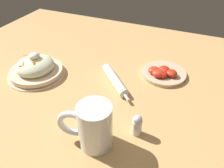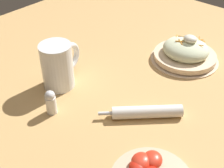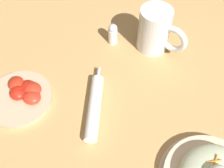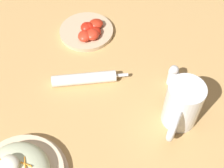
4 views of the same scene
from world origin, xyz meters
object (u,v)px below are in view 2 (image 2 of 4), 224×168
object	(u,v)px
napkin_roll	(146,112)
beer_mug	(58,67)
salad_plate	(185,52)
salt_shaker	(51,102)

from	to	relation	value
napkin_roll	beer_mug	bearing A→B (deg)	-168.84
salad_plate	salt_shaker	xyz separation A→B (m)	(-0.13, -0.46, 0.01)
beer_mug	salt_shaker	bearing A→B (deg)	-51.02
salad_plate	napkin_roll	size ratio (longest dim) A/B	1.31
beer_mug	napkin_roll	distance (m)	0.29
salad_plate	napkin_roll	xyz separation A→B (m)	(0.07, -0.31, -0.01)
beer_mug	salt_shaker	xyz separation A→B (m)	(0.08, -0.10, -0.03)
beer_mug	napkin_roll	size ratio (longest dim) A/B	0.88
salad_plate	salt_shaker	distance (m)	0.48
salt_shaker	salad_plate	bearing A→B (deg)	74.19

